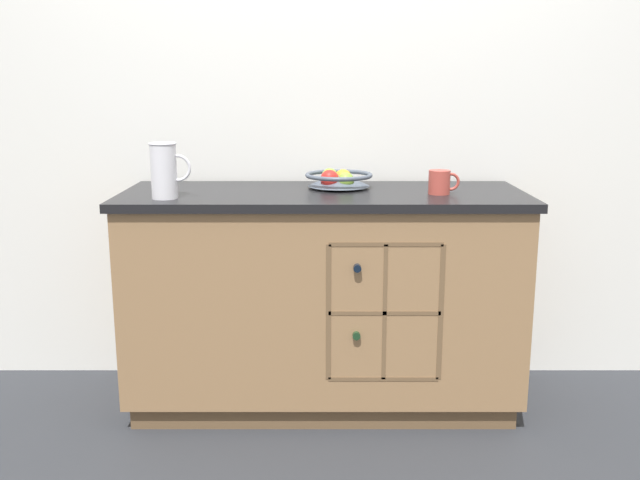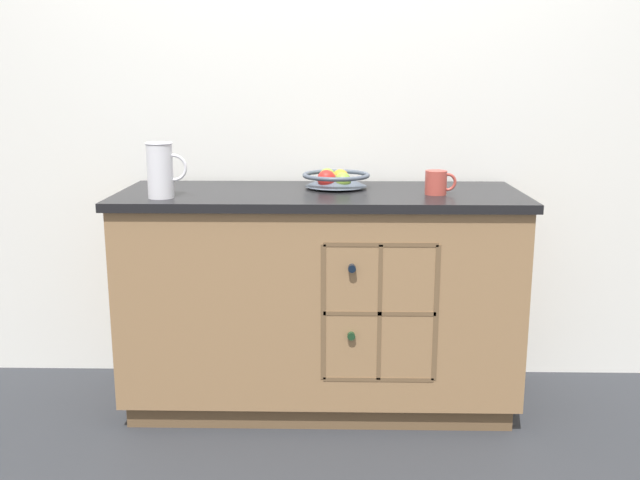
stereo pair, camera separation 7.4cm
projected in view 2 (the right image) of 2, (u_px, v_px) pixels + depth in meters
The scene contains 6 objects.
ground_plane at pixel (320, 400), 3.13m from camera, with size 14.00×14.00×0.00m, color #2D3035.
back_wall at pixel (322, 103), 3.21m from camera, with size 4.40×0.06×2.55m, color white.
kitchen_island at pixel (321, 298), 3.03m from camera, with size 1.65×0.64×0.93m.
fruit_bowl at pixel (336, 179), 3.01m from camera, with size 0.29×0.29×0.08m.
white_pitcher at pixel (161, 169), 2.75m from camera, with size 0.16×0.11×0.22m.
ceramic_mug at pixel (437, 183), 2.85m from camera, with size 0.13×0.09×0.10m.
Camera 2 is at (0.06, -2.90, 1.37)m, focal length 40.00 mm.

